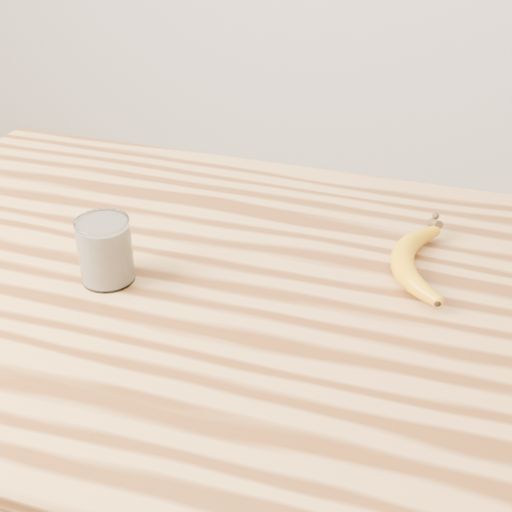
% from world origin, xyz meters
% --- Properties ---
extents(table, '(1.20, 0.80, 0.90)m').
position_xyz_m(table, '(0.00, 0.00, 0.77)').
color(table, '#B88548').
rests_on(table, ground).
extents(smoothie_glass, '(0.07, 0.07, 0.09)m').
position_xyz_m(smoothie_glass, '(-0.16, -0.04, 0.95)').
color(smoothie_glass, white).
rests_on(smoothie_glass, table).
extents(banana, '(0.13, 0.28, 0.03)m').
position_xyz_m(banana, '(0.22, 0.11, 0.92)').
color(banana, orange).
rests_on(banana, table).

